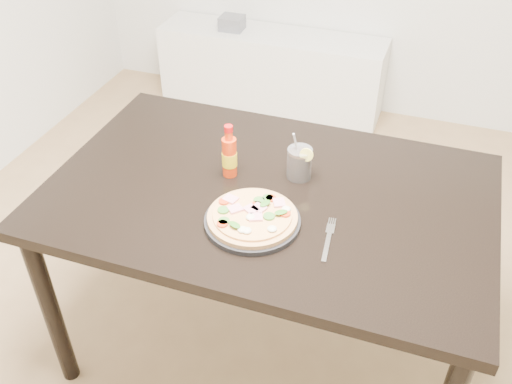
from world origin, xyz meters
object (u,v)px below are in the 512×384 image
(dining_table, at_px, (268,210))
(cola_cup, at_px, (299,164))
(media_console, at_px, (271,71))
(pizza, at_px, (253,216))
(hot_sauce_bottle, at_px, (229,156))
(plate, at_px, (252,221))
(fork, at_px, (329,238))

(dining_table, xyz_separation_m, cola_cup, (0.07, 0.10, 0.13))
(dining_table, height_order, media_console, dining_table)
(cola_cup, xyz_separation_m, media_console, (-0.64, 1.70, -0.55))
(dining_table, relative_size, pizza, 5.27)
(hot_sauce_bottle, bearing_deg, pizza, -53.70)
(plate, height_order, pizza, pizza)
(pizza, bearing_deg, hot_sauce_bottle, 126.30)
(fork, bearing_deg, plate, 176.52)
(hot_sauce_bottle, distance_m, cola_cup, 0.23)
(dining_table, bearing_deg, pizza, -87.95)
(pizza, bearing_deg, plate, -145.26)
(pizza, relative_size, fork, 1.41)
(hot_sauce_bottle, relative_size, media_console, 0.13)
(plate, xyz_separation_m, cola_cup, (0.06, 0.27, 0.04))
(hot_sauce_bottle, height_order, cola_cup, hot_sauce_bottle)
(dining_table, xyz_separation_m, media_console, (-0.57, 1.80, -0.42))
(plate, bearing_deg, pizza, 34.74)
(media_console, bearing_deg, plate, -73.73)
(hot_sauce_bottle, bearing_deg, media_console, 103.50)
(plate, xyz_separation_m, pizza, (0.00, 0.00, 0.02))
(dining_table, distance_m, pizza, 0.20)
(fork, xyz_separation_m, media_console, (-0.80, 1.96, -0.50))
(hot_sauce_bottle, distance_m, fork, 0.43)
(dining_table, relative_size, media_console, 1.00)
(cola_cup, distance_m, media_console, 1.89)
(dining_table, height_order, pizza, pizza)
(dining_table, height_order, plate, plate)
(plate, relative_size, media_console, 0.20)
(pizza, height_order, fork, pizza)
(dining_table, xyz_separation_m, pizza, (0.01, -0.17, 0.11))
(pizza, relative_size, hot_sauce_bottle, 1.43)
(cola_cup, relative_size, fork, 0.92)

